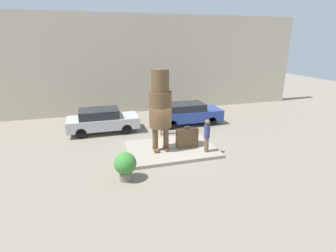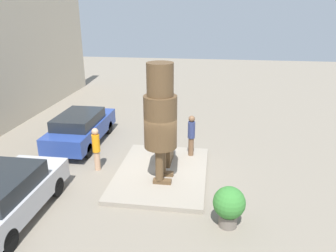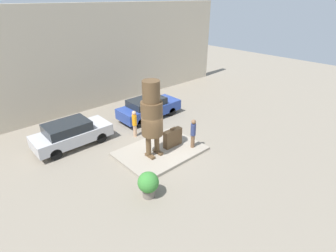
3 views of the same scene
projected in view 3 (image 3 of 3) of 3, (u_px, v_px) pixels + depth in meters
ground_plane at (161, 152)px, 14.96m from camera, size 60.00×60.00×0.00m
pedestal at (160, 151)px, 14.92m from camera, size 4.68×3.36×0.17m
building_backdrop at (81, 60)px, 19.12m from camera, size 28.00×0.60×7.62m
statue_figure at (152, 114)px, 13.37m from camera, size 1.14×1.14×4.20m
giant_suitcase at (173, 138)px, 15.10m from camera, size 1.17×0.36×1.18m
tourist at (193, 132)px, 14.76m from camera, size 0.30×0.30×1.74m
parked_car_silver at (71, 133)px, 15.30m from camera, size 4.43×1.87×1.54m
parked_car_blue at (149, 107)px, 18.85m from camera, size 4.63×1.84×1.51m
planter_pot at (148, 184)px, 11.39m from camera, size 0.94×0.94×1.24m
worker_hivis at (135, 123)px, 16.28m from camera, size 0.30×0.30×1.74m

